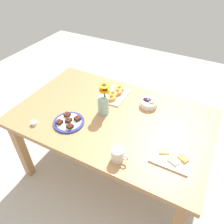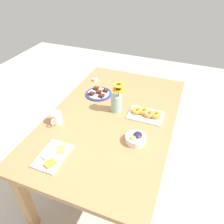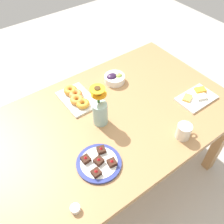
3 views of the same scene
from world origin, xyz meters
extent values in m
plane|color=#B7B2A8|center=(0.00, 0.00, 0.00)|extent=(6.00, 6.00, 0.00)
cube|color=#A87A4C|center=(0.00, 0.00, 0.72)|extent=(1.60, 1.00, 0.04)
cube|color=#A87A4C|center=(-0.72, -0.42, 0.35)|extent=(0.07, 0.07, 0.70)
cube|color=#A87A4C|center=(0.72, -0.42, 0.35)|extent=(0.07, 0.07, 0.70)
cube|color=#A87A4C|center=(-0.72, 0.42, 0.35)|extent=(0.07, 0.07, 0.70)
cylinder|color=silver|center=(0.24, -0.37, 0.79)|extent=(0.09, 0.09, 0.09)
cylinder|color=brown|center=(0.24, -0.37, 0.83)|extent=(0.07, 0.07, 0.00)
torus|color=silver|center=(0.29, -0.37, 0.79)|extent=(0.05, 0.01, 0.05)
cylinder|color=white|center=(0.22, 0.27, 0.77)|extent=(0.15, 0.15, 0.05)
ellipsoid|color=#2D1938|center=(0.20, 0.27, 0.79)|extent=(0.08, 0.07, 0.04)
ellipsoid|color=#9EC14C|center=(0.24, 0.25, 0.79)|extent=(0.05, 0.04, 0.04)
cube|color=white|center=(0.55, -0.21, 0.75)|extent=(0.26, 0.17, 0.01)
cube|color=#EFB74C|center=(0.49, -0.18, 0.76)|extent=(0.08, 0.08, 0.02)
cube|color=white|center=(0.57, -0.23, 0.76)|extent=(0.08, 0.07, 0.02)
cube|color=orange|center=(0.62, -0.18, 0.76)|extent=(0.08, 0.07, 0.02)
cube|color=white|center=(-0.10, 0.26, 0.75)|extent=(0.19, 0.28, 0.01)
torus|color=gold|center=(-0.10, 0.18, 0.77)|extent=(0.09, 0.09, 0.03)
torus|color=orange|center=(-0.12, 0.23, 0.77)|extent=(0.12, 0.12, 0.04)
torus|color=orange|center=(-0.09, 0.28, 0.77)|extent=(0.12, 0.12, 0.04)
torus|color=orange|center=(-0.10, 0.34, 0.77)|extent=(0.13, 0.13, 0.04)
cylinder|color=white|center=(-0.49, -0.38, 0.75)|extent=(0.05, 0.05, 0.03)
cylinder|color=#C68923|center=(-0.49, -0.38, 0.76)|extent=(0.04, 0.04, 0.01)
cylinder|color=navy|center=(-0.26, -0.24, 0.75)|extent=(0.24, 0.24, 0.01)
cylinder|color=white|center=(-0.26, -0.24, 0.75)|extent=(0.20, 0.20, 0.01)
cube|color=#381E14|center=(-0.31, -0.19, 0.77)|extent=(0.05, 0.05, 0.02)
cone|color=red|center=(-0.31, -0.19, 0.79)|extent=(0.02, 0.02, 0.01)
cube|color=#381E14|center=(-0.21, -0.19, 0.77)|extent=(0.05, 0.05, 0.02)
cone|color=red|center=(-0.21, -0.19, 0.79)|extent=(0.02, 0.02, 0.01)
cube|color=#381E14|center=(-0.31, -0.29, 0.77)|extent=(0.05, 0.05, 0.02)
cone|color=red|center=(-0.31, -0.29, 0.79)|extent=(0.02, 0.02, 0.01)
cube|color=#381E14|center=(-0.21, -0.29, 0.77)|extent=(0.05, 0.05, 0.02)
cone|color=red|center=(-0.21, -0.29, 0.79)|extent=(0.02, 0.02, 0.01)
cube|color=#381E14|center=(-0.26, -0.24, 0.77)|extent=(0.05, 0.05, 0.02)
cone|color=red|center=(-0.26, -0.24, 0.79)|extent=(0.02, 0.02, 0.01)
cylinder|color=#99C1B7|center=(-0.08, 0.01, 0.82)|extent=(0.09, 0.09, 0.15)
cylinder|color=#3D702D|center=(-0.08, 0.03, 0.94)|extent=(0.01, 0.01, 0.10)
cylinder|color=yellow|center=(-0.08, 0.03, 1.00)|extent=(0.09, 0.09, 0.01)
cylinder|color=#472D14|center=(-0.08, 0.03, 1.00)|extent=(0.04, 0.04, 0.01)
cylinder|color=#3D702D|center=(-0.08, 0.02, 0.92)|extent=(0.01, 0.01, 0.06)
cylinder|color=orange|center=(-0.08, 0.02, 0.96)|extent=(0.09, 0.09, 0.01)
cylinder|color=#472D14|center=(-0.08, 0.02, 0.96)|extent=(0.04, 0.04, 0.01)
camera|label=1|loc=(0.63, -1.20, 1.92)|focal=35.00mm
camera|label=2|loc=(1.33, 0.51, 1.85)|focal=35.00mm
camera|label=3|loc=(-0.63, -0.85, 1.91)|focal=40.00mm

